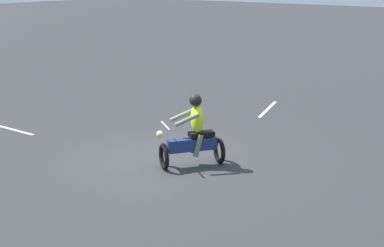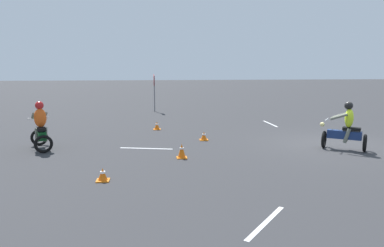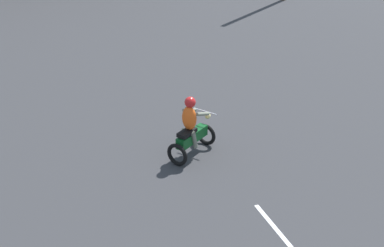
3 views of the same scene
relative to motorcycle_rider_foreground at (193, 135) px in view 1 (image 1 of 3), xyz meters
The scene contains 4 objects.
ground_plane 1.08m from the motorcycle_rider_foreground, ahead, with size 120.00×120.00×0.00m, color #333335.
motorcycle_rider_foreground is the anchor object (origin of this frame).
lane_stripe_e 5.94m from the motorcycle_rider_foreground, ahead, with size 0.10×1.97×0.01m, color silver.
lane_stripe_s 5.76m from the motorcycle_rider_foreground, 77.43° to the right, with size 0.10×2.19×0.01m, color silver.
Camera 1 is at (-7.61, 9.02, 4.20)m, focal length 50.00 mm.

